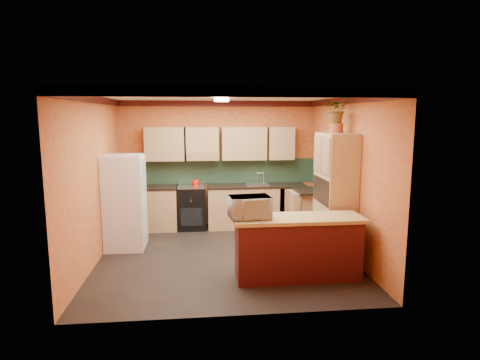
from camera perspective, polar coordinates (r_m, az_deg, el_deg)
name	(u,v)px	position (r m, az deg, el deg)	size (l,w,h in m)	color
room_shell	(224,133)	(6.88, -2.28, 6.69)	(4.24, 4.24, 2.72)	black
base_cabinets_back	(221,207)	(8.61, -2.74, -3.92)	(3.65, 0.60, 0.88)	tan
countertop_back	(221,186)	(8.52, -2.77, -0.91)	(3.65, 0.62, 0.04)	black
stove	(191,207)	(8.60, -6.91, -3.90)	(0.58, 0.58, 0.91)	black
kettle	(196,182)	(8.44, -6.31, -0.35)	(0.17, 0.17, 0.18)	#B5130C
sink	(257,184)	(8.59, 2.40, -0.58)	(0.48, 0.40, 0.03)	silver
base_cabinets_right	(310,213)	(8.24, 9.89, -4.65)	(0.60, 0.80, 0.88)	tan
countertop_right	(310,191)	(8.14, 9.98, -1.50)	(0.62, 0.80, 0.04)	black
fridge	(125,202)	(7.48, -16.09, -3.05)	(0.68, 0.66, 1.70)	white
pantry	(335,196)	(6.92, 13.34, -2.21)	(0.48, 0.90, 2.10)	tan
fern_pot	(336,128)	(6.84, 13.55, 7.20)	(0.22, 0.22, 0.16)	#A14627
fern	(337,109)	(6.84, 13.64, 9.77)	(0.41, 0.35, 0.45)	tan
breakfast_bar	(297,249)	(6.03, 8.17, -9.71)	(1.80, 0.55, 0.88)	#4C1114
bar_top	(298,218)	(5.90, 8.27, -5.43)	(1.90, 0.65, 0.05)	tan
microwave	(249,207)	(5.73, 1.36, -3.89)	(0.58, 0.39, 0.32)	white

